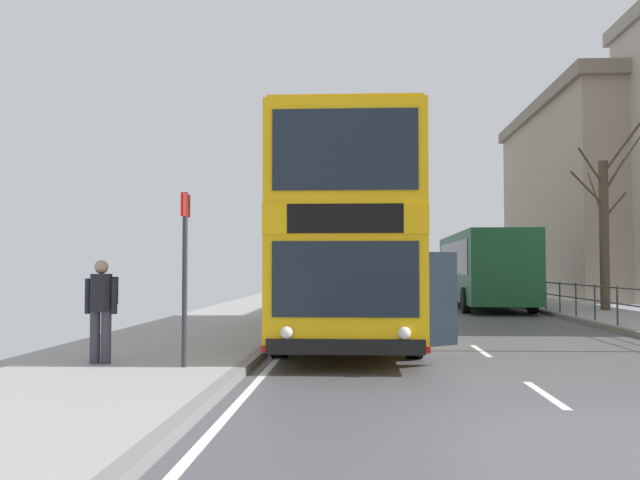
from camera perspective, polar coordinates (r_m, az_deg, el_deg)
ground at (r=7.09m, az=17.98°, el=-15.53°), size 15.80×140.00×0.20m
double_decker_bus_main at (r=16.38m, az=2.33°, el=-0.02°), size 3.39×11.57×4.45m
background_bus_far_lane at (r=29.77m, az=13.36°, el=-2.25°), size 2.85×10.85×3.07m
pedestrian_railing_far_kerb at (r=20.87m, az=22.61°, el=-4.43°), size 0.05×29.81×1.05m
pedestrian_with_backpack at (r=11.64m, az=-17.64°, el=-5.01°), size 0.55×0.54×1.66m
bus_stop_sign_near at (r=10.89m, az=-11.15°, el=-1.58°), size 0.08×0.44×2.71m
bare_tree_far_00 at (r=27.19m, az=22.54°, el=0.93°), size 2.83×2.74×6.61m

